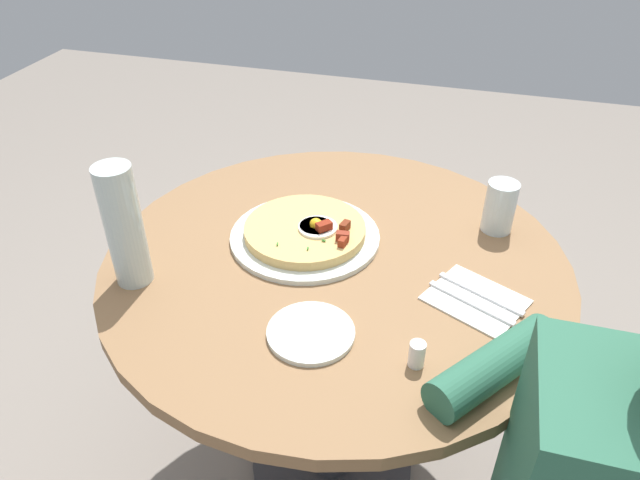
# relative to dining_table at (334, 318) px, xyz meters

# --- Properties ---
(ground_plane) EXTENTS (6.00, 6.00, 0.00)m
(ground_plane) POSITION_rel_dining_table_xyz_m (0.00, 0.00, -0.56)
(ground_plane) COLOR gray
(dining_table) EXTENTS (0.98, 0.98, 0.73)m
(dining_table) POSITION_rel_dining_table_xyz_m (0.00, 0.00, 0.00)
(dining_table) COLOR olive
(dining_table) RESTS_ON ground_plane
(pizza_plate) EXTENTS (0.33, 0.33, 0.01)m
(pizza_plate) POSITION_rel_dining_table_xyz_m (-0.08, 0.05, 0.18)
(pizza_plate) COLOR silver
(pizza_plate) RESTS_ON dining_table
(breakfast_pizza) EXTENTS (0.26, 0.26, 0.05)m
(breakfast_pizza) POSITION_rel_dining_table_xyz_m (-0.08, 0.05, 0.20)
(breakfast_pizza) COLOR #DDB368
(breakfast_pizza) RESTS_ON pizza_plate
(bread_plate) EXTENTS (0.16, 0.16, 0.01)m
(bread_plate) POSITION_rel_dining_table_xyz_m (0.02, -0.24, 0.18)
(bread_plate) COLOR silver
(bread_plate) RESTS_ON dining_table
(napkin) EXTENTS (0.21, 0.20, 0.00)m
(napkin) POSITION_rel_dining_table_xyz_m (0.29, -0.06, 0.17)
(napkin) COLOR white
(napkin) RESTS_ON dining_table
(fork) EXTENTS (0.17, 0.09, 0.00)m
(fork) POSITION_rel_dining_table_xyz_m (0.30, -0.05, 0.18)
(fork) COLOR silver
(fork) RESTS_ON napkin
(knife) EXTENTS (0.17, 0.09, 0.00)m
(knife) POSITION_rel_dining_table_xyz_m (0.28, -0.08, 0.18)
(knife) COLOR silver
(knife) RESTS_ON napkin
(water_glass) EXTENTS (0.07, 0.07, 0.12)m
(water_glass) POSITION_rel_dining_table_xyz_m (0.32, 0.20, 0.23)
(water_glass) COLOR silver
(water_glass) RESTS_ON dining_table
(water_bottle) EXTENTS (0.07, 0.07, 0.25)m
(water_bottle) POSITION_rel_dining_table_xyz_m (-0.37, -0.18, 0.30)
(water_bottle) COLOR silver
(water_bottle) RESTS_ON dining_table
(salt_shaker) EXTENTS (0.03, 0.03, 0.05)m
(salt_shaker) POSITION_rel_dining_table_xyz_m (0.21, -0.26, 0.20)
(salt_shaker) COLOR white
(salt_shaker) RESTS_ON dining_table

